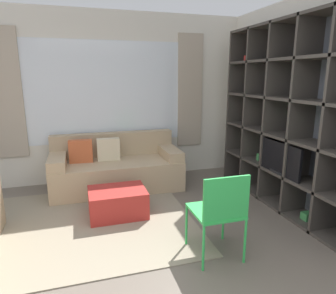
% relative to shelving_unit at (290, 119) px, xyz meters
% --- Properties ---
extents(wall_back, '(5.80, 0.11, 2.70)m').
position_rel_shelving_unit_xyz_m(wall_back, '(-2.14, 1.79, 0.18)').
color(wall_back, silver).
rests_on(wall_back, ground_plane).
extents(wall_right, '(0.07, 4.51, 2.70)m').
position_rel_shelving_unit_xyz_m(wall_right, '(0.20, 0.10, 0.17)').
color(wall_right, silver).
rests_on(wall_right, ground_plane).
extents(area_rug, '(2.94, 2.18, 0.01)m').
position_rel_shelving_unit_xyz_m(area_rug, '(-2.81, 0.20, -1.17)').
color(area_rug, gray).
rests_on(area_rug, ground_plane).
extents(shelving_unit, '(0.39, 2.55, 2.38)m').
position_rel_shelving_unit_xyz_m(shelving_unit, '(0.00, 0.00, 0.00)').
color(shelving_unit, '#515660').
rests_on(shelving_unit, ground_plane).
extents(couch_main, '(1.94, 0.89, 0.82)m').
position_rel_shelving_unit_xyz_m(couch_main, '(-2.08, 1.31, -0.87)').
color(couch_main, tan).
rests_on(couch_main, ground_plane).
extents(ottoman, '(0.70, 0.53, 0.34)m').
position_rel_shelving_unit_xyz_m(ottoman, '(-2.19, 0.31, -1.01)').
color(ottoman, '#A82823').
rests_on(ottoman, ground_plane).
extents(folding_chair, '(0.44, 0.46, 0.86)m').
position_rel_shelving_unit_xyz_m(folding_chair, '(-1.40, -0.88, -0.66)').
color(folding_chair, green).
rests_on(folding_chair, ground_plane).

